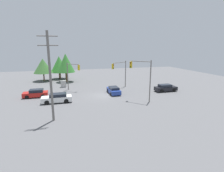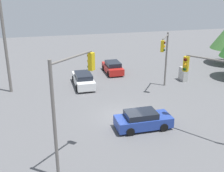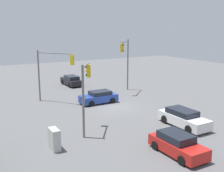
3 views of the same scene
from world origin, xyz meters
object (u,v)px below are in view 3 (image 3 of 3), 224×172
Objects in this scene: sedan_dark at (71,81)px; electrical_cabinet at (54,139)px; traffic_signal_main at (85,86)px; traffic_signal_cross at (126,57)px; traffic_signal_aux at (53,67)px; sedan_blue at (99,97)px; sedan_white at (183,118)px; sedan_red at (177,144)px.

sedan_dark is 2.94× the size of electrical_cabinet.
traffic_signal_main is at bearing -59.87° from electrical_cabinet.
electrical_cabinet reaches higher than sedan_dark.
traffic_signal_cross reaches higher than traffic_signal_aux.
sedan_white is (-10.22, -2.77, 0.05)m from sedan_blue.
sedan_dark is at bearing 110.93° from traffic_signal_aux.
sedan_blue is (13.97, -1.41, -0.02)m from sedan_red.
traffic_signal_aux reaches higher than sedan_dark.
traffic_signal_main is at bearing -108.38° from sedan_dark.
sedan_dark is at bearing -102.09° from traffic_signal_cross.
traffic_signal_main is 3.74× the size of electrical_cabinet.
sedan_red is 0.74× the size of traffic_signal_main.
traffic_signal_aux reaches higher than electrical_cabinet.
electrical_cabinet is (-1.91, 3.30, -3.05)m from traffic_signal_main.
traffic_signal_cross reaches higher than sedan_blue.
sedan_blue is 7.50m from traffic_signal_cross.
sedan_blue is 0.72× the size of traffic_signal_aux.
traffic_signal_cross reaches higher than traffic_signal_main.
electrical_cabinet is at bearing -1.94° from traffic_signal_cross.
traffic_signal_main is at bearing -39.13° from traffic_signal_aux.
traffic_signal_cross reaches higher than sedan_red.
electrical_cabinet is (-11.91, 3.97, -3.27)m from traffic_signal_aux.
sedan_white is at bearing -95.27° from electrical_cabinet.
sedan_white is at bearing -138.10° from sedan_red.
sedan_dark is 0.79× the size of traffic_signal_main.
traffic_signal_main is 14.85m from traffic_signal_cross.
sedan_white is 0.81× the size of traffic_signal_aux.
traffic_signal_main is 0.83× the size of traffic_signal_cross.
sedan_dark is 19.04m from traffic_signal_main.
sedan_red is 0.71× the size of traffic_signal_aux.
sedan_dark is 0.94× the size of sedan_white.
traffic_signal_cross is 4.49× the size of electrical_cabinet.
electrical_cabinet is (1.01, 10.99, 0.04)m from sedan_white.
traffic_signal_cross is (-7.33, -4.56, 3.86)m from sedan_dark.
traffic_signal_main is at bearing 1.09° from traffic_signal_cross.
sedan_white is 11.04m from electrical_cabinet.
electrical_cabinet reaches higher than sedan_white.
sedan_dark reaches higher than sedan_blue.
sedan_red is at bearing -117.23° from traffic_signal_main.
traffic_signal_aux reaches higher than traffic_signal_main.
traffic_signal_main is (2.93, 7.70, 3.09)m from sedan_white.
sedan_dark is 1.06× the size of sedan_blue.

